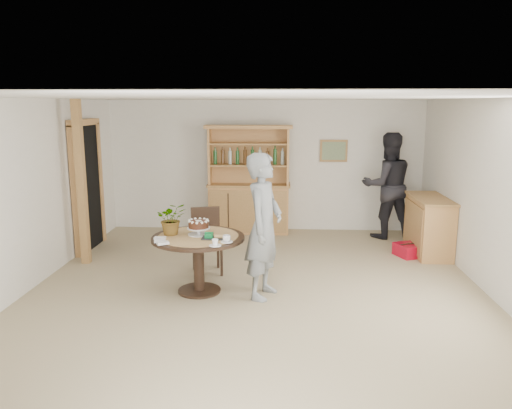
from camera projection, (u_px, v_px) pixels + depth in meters
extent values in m
plane|color=tan|center=(256.00, 295.00, 6.44)|extent=(7.00, 7.00, 0.00)
cube|color=white|center=(265.00, 166.00, 9.62)|extent=(6.00, 0.04, 2.50)
cube|color=white|center=(223.00, 320.00, 2.77)|extent=(6.00, 0.04, 2.50)
cube|color=white|center=(21.00, 198.00, 6.35)|extent=(0.04, 7.00, 2.50)
cube|color=white|center=(503.00, 203.00, 6.04)|extent=(0.04, 7.00, 2.50)
cube|color=white|center=(256.00, 98.00, 5.95)|extent=(6.00, 7.00, 0.04)
cube|color=#B37F4B|center=(334.00, 151.00, 9.47)|extent=(0.52, 0.03, 0.42)
cube|color=#59724C|center=(334.00, 151.00, 9.45)|extent=(0.44, 0.02, 0.34)
cube|color=black|center=(87.00, 188.00, 8.34)|extent=(0.10, 0.90, 2.10)
cube|color=tan|center=(76.00, 193.00, 7.85)|extent=(0.12, 0.10, 2.10)
cube|color=tan|center=(99.00, 183.00, 8.83)|extent=(0.12, 0.10, 2.10)
cube|color=tan|center=(84.00, 122.00, 8.13)|extent=(0.12, 1.10, 0.10)
cube|color=#B37F4B|center=(81.00, 183.00, 7.51)|extent=(0.12, 0.12, 2.50)
cube|color=tan|center=(249.00, 209.00, 9.54)|extent=(1.50, 0.50, 0.90)
cube|color=#B37F4B|center=(249.00, 185.00, 9.45)|extent=(1.56, 0.54, 0.04)
cube|color=tan|center=(249.00, 155.00, 9.44)|extent=(1.50, 0.04, 1.06)
cube|color=tan|center=(210.00, 156.00, 9.33)|extent=(0.04, 0.34, 1.06)
cube|color=tan|center=(288.00, 156.00, 9.25)|extent=(0.04, 0.34, 1.06)
cube|color=#B37F4B|center=(249.00, 165.00, 9.32)|extent=(1.44, 0.32, 0.03)
cube|color=#B37F4B|center=(249.00, 144.00, 9.24)|extent=(1.44, 0.32, 0.03)
cube|color=tan|center=(249.00, 127.00, 9.18)|extent=(1.62, 0.40, 0.06)
cylinder|color=#194C1E|center=(219.00, 157.00, 9.32)|extent=(0.07, 0.07, 0.28)
cylinder|color=#4C2D14|center=(227.00, 157.00, 9.31)|extent=(0.07, 0.07, 0.28)
cylinder|color=#B2BFB2|center=(236.00, 157.00, 9.31)|extent=(0.07, 0.07, 0.28)
cylinder|color=#194C1E|center=(244.00, 157.00, 9.30)|extent=(0.07, 0.07, 0.28)
cylinder|color=#4C2D14|center=(253.00, 157.00, 9.29)|extent=(0.07, 0.07, 0.28)
cylinder|color=#B2BFB2|center=(262.00, 157.00, 9.28)|extent=(0.07, 0.07, 0.28)
cylinder|color=#194C1E|center=(270.00, 157.00, 9.27)|extent=(0.07, 0.07, 0.28)
cylinder|color=#4C2D14|center=(279.00, 157.00, 9.26)|extent=(0.07, 0.07, 0.28)
cube|color=tan|center=(429.00, 227.00, 8.17)|extent=(0.50, 1.20, 0.90)
cube|color=#B37F4B|center=(431.00, 198.00, 8.08)|extent=(0.54, 1.26, 0.04)
cylinder|color=black|center=(198.00, 238.00, 6.42)|extent=(1.20, 1.20, 0.04)
cylinder|color=black|center=(199.00, 265.00, 6.50)|extent=(0.14, 0.14, 0.70)
cylinder|color=black|center=(199.00, 290.00, 6.57)|extent=(0.56, 0.56, 0.03)
cylinder|color=#AA8452|center=(198.00, 236.00, 6.42)|extent=(1.04, 1.04, 0.01)
cube|color=black|center=(207.00, 243.00, 7.21)|extent=(0.51, 0.51, 0.04)
cube|color=black|center=(205.00, 223.00, 7.35)|extent=(0.41, 0.14, 0.46)
cube|color=black|center=(205.00, 209.00, 7.30)|extent=(0.42, 0.15, 0.05)
cube|color=black|center=(196.00, 263.00, 7.05)|extent=(0.03, 0.03, 0.44)
cube|color=black|center=(222.00, 261.00, 7.12)|extent=(0.03, 0.03, 0.44)
cube|color=black|center=(194.00, 255.00, 7.39)|extent=(0.03, 0.03, 0.44)
cube|color=black|center=(218.00, 254.00, 7.47)|extent=(0.03, 0.04, 0.44)
cylinder|color=white|center=(199.00, 234.00, 6.47)|extent=(0.28, 0.28, 0.01)
cylinder|color=white|center=(199.00, 231.00, 6.46)|extent=(0.05, 0.05, 0.08)
cylinder|color=white|center=(199.00, 228.00, 6.45)|extent=(0.30, 0.30, 0.01)
cylinder|color=#441F13|center=(199.00, 224.00, 6.44)|extent=(0.26, 0.26, 0.09)
cylinder|color=white|center=(198.00, 221.00, 6.43)|extent=(0.08, 0.08, 0.01)
sphere|color=white|center=(208.00, 221.00, 6.42)|extent=(0.04, 0.04, 0.04)
sphere|color=white|center=(207.00, 220.00, 6.48)|extent=(0.04, 0.04, 0.04)
sphere|color=white|center=(204.00, 219.00, 6.53)|extent=(0.04, 0.04, 0.04)
sphere|color=white|center=(200.00, 219.00, 6.55)|extent=(0.04, 0.04, 0.04)
sphere|color=white|center=(195.00, 219.00, 6.53)|extent=(0.04, 0.04, 0.04)
sphere|color=white|center=(191.00, 220.00, 6.49)|extent=(0.04, 0.04, 0.04)
sphere|color=white|center=(189.00, 221.00, 6.44)|extent=(0.04, 0.04, 0.04)
sphere|color=white|center=(190.00, 222.00, 6.38)|extent=(0.04, 0.04, 0.04)
sphere|color=white|center=(192.00, 223.00, 6.33)|extent=(0.04, 0.04, 0.04)
sphere|color=white|center=(197.00, 223.00, 6.31)|extent=(0.04, 0.04, 0.04)
sphere|color=white|center=(202.00, 223.00, 6.33)|extent=(0.04, 0.04, 0.04)
sphere|color=white|center=(206.00, 222.00, 6.37)|extent=(0.04, 0.04, 0.04)
imported|color=#3F7233|center=(172.00, 219.00, 6.44)|extent=(0.47, 0.44, 0.42)
cube|color=black|center=(214.00, 238.00, 6.29)|extent=(0.30, 0.20, 0.01)
cube|color=#0C7232|center=(209.00, 235.00, 6.28)|extent=(0.10, 0.10, 0.06)
cube|color=#0C7232|center=(209.00, 233.00, 6.28)|extent=(0.11, 0.02, 0.01)
cylinder|color=white|center=(227.00, 242.00, 6.12)|extent=(0.15, 0.15, 0.01)
imported|color=white|center=(227.00, 238.00, 6.11)|extent=(0.10, 0.10, 0.08)
cylinder|color=white|center=(215.00, 245.00, 5.96)|extent=(0.15, 0.15, 0.01)
imported|color=white|center=(215.00, 242.00, 5.95)|extent=(0.08, 0.08, 0.07)
cube|color=white|center=(160.00, 238.00, 6.24)|extent=(0.14, 0.08, 0.03)
cube|color=white|center=(160.00, 241.00, 6.12)|extent=(0.16, 0.11, 0.03)
cube|color=white|center=(163.00, 243.00, 6.02)|extent=(0.16, 0.14, 0.03)
imported|color=slate|center=(264.00, 226.00, 6.24)|extent=(0.63, 0.77, 1.84)
imported|color=black|center=(387.00, 186.00, 9.07)|extent=(1.03, 0.86, 1.93)
cube|color=#BA0921|center=(415.00, 249.00, 8.11)|extent=(0.71, 0.60, 0.20)
cube|color=black|center=(415.00, 243.00, 8.09)|extent=(0.53, 0.25, 0.01)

